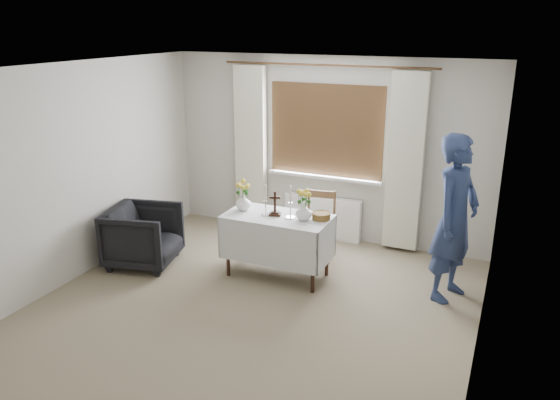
{
  "coord_description": "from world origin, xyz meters",
  "views": [
    {
      "loc": [
        2.37,
        -4.4,
        2.92
      ],
      "look_at": [
        0.05,
        0.84,
        1.03
      ],
      "focal_mm": 35.0,
      "sensor_mm": 36.0,
      "label": 1
    }
  ],
  "objects_px": {
    "altar_table": "(277,246)",
    "armchair": "(143,236)",
    "flower_vase_left": "(243,202)",
    "flower_vase_right": "(304,212)",
    "wooden_chair": "(318,226)",
    "person": "(455,219)",
    "wooden_cross": "(275,204)"
  },
  "relations": [
    {
      "from": "wooden_chair",
      "to": "flower_vase_left",
      "type": "distance_m",
      "value": 1.08
    },
    {
      "from": "flower_vase_right",
      "to": "wooden_chair",
      "type": "bearing_deg",
      "value": 95.71
    },
    {
      "from": "wooden_chair",
      "to": "flower_vase_left",
      "type": "relative_size",
      "value": 4.42
    },
    {
      "from": "flower_vase_left",
      "to": "armchair",
      "type": "bearing_deg",
      "value": -161.8
    },
    {
      "from": "person",
      "to": "wooden_cross",
      "type": "distance_m",
      "value": 2.0
    },
    {
      "from": "altar_table",
      "to": "armchair",
      "type": "bearing_deg",
      "value": -167.45
    },
    {
      "from": "armchair",
      "to": "wooden_chair",
      "type": "bearing_deg",
      "value": -74.17
    },
    {
      "from": "wooden_chair",
      "to": "flower_vase_right",
      "type": "bearing_deg",
      "value": -92.51
    },
    {
      "from": "altar_table",
      "to": "wooden_chair",
      "type": "distance_m",
      "value": 0.75
    },
    {
      "from": "wooden_cross",
      "to": "wooden_chair",
      "type": "bearing_deg",
      "value": 51.57
    },
    {
      "from": "altar_table",
      "to": "flower_vase_right",
      "type": "height_order",
      "value": "flower_vase_right"
    },
    {
      "from": "flower_vase_right",
      "to": "altar_table",
      "type": "bearing_deg",
      "value": -179.68
    },
    {
      "from": "person",
      "to": "wooden_cross",
      "type": "bearing_deg",
      "value": 118.46
    },
    {
      "from": "wooden_cross",
      "to": "flower_vase_right",
      "type": "height_order",
      "value": "wooden_cross"
    },
    {
      "from": "wooden_chair",
      "to": "person",
      "type": "bearing_deg",
      "value": -21.79
    },
    {
      "from": "armchair",
      "to": "flower_vase_right",
      "type": "xyz_separation_m",
      "value": [
        1.99,
        0.37,
        0.49
      ]
    },
    {
      "from": "altar_table",
      "to": "flower_vase_right",
      "type": "bearing_deg",
      "value": 0.32
    },
    {
      "from": "person",
      "to": "flower_vase_left",
      "type": "height_order",
      "value": "person"
    },
    {
      "from": "flower_vase_left",
      "to": "altar_table",
      "type": "bearing_deg",
      "value": -3.29
    },
    {
      "from": "armchair",
      "to": "flower_vase_right",
      "type": "relative_size",
      "value": 4.18
    },
    {
      "from": "armchair",
      "to": "person",
      "type": "distance_m",
      "value": 3.71
    },
    {
      "from": "wooden_chair",
      "to": "armchair",
      "type": "height_order",
      "value": "wooden_chair"
    },
    {
      "from": "wooden_cross",
      "to": "flower_vase_left",
      "type": "height_order",
      "value": "wooden_cross"
    },
    {
      "from": "wooden_chair",
      "to": "flower_vase_right",
      "type": "distance_m",
      "value": 0.83
    },
    {
      "from": "altar_table",
      "to": "armchair",
      "type": "relative_size",
      "value": 1.51
    },
    {
      "from": "flower_vase_right",
      "to": "person",
      "type": "bearing_deg",
      "value": 10.51
    },
    {
      "from": "flower_vase_left",
      "to": "flower_vase_right",
      "type": "bearing_deg",
      "value": -1.78
    },
    {
      "from": "wooden_chair",
      "to": "wooden_cross",
      "type": "height_order",
      "value": "wooden_cross"
    },
    {
      "from": "flower_vase_right",
      "to": "flower_vase_left",
      "type": "bearing_deg",
      "value": 178.22
    },
    {
      "from": "altar_table",
      "to": "flower_vase_right",
      "type": "relative_size",
      "value": 6.3
    },
    {
      "from": "wooden_cross",
      "to": "person",
      "type": "bearing_deg",
      "value": -7.51
    },
    {
      "from": "wooden_chair",
      "to": "person",
      "type": "height_order",
      "value": "person"
    }
  ]
}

